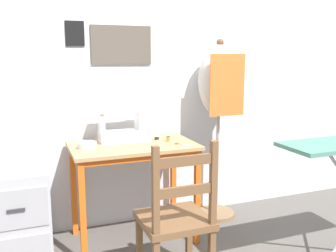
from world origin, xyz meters
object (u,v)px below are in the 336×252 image
Objects in this scene: wooden_chair at (176,220)px; filing_cabinet at (18,215)px; thread_spool_near_machine at (157,138)px; sewing_machine at (127,123)px; thread_spool_mid_table at (168,139)px; scissors at (181,144)px; fabric_bowl at (87,145)px; dress_form at (219,89)px.

filing_cabinet is at bearing 144.69° from wooden_chair.
thread_spool_near_machine is 0.81m from wooden_chair.
sewing_machine reaches higher than thread_spool_mid_table.
thread_spool_mid_table is at bearing 116.82° from scissors.
fabric_bowl is at bearing -171.02° from thread_spool_near_machine.
thread_spool_near_machine is (0.54, 0.08, -0.01)m from fabric_bowl.
dress_form is (0.58, 0.09, 0.35)m from thread_spool_near_machine.
fabric_bowl is 0.14× the size of wooden_chair.
thread_spool_mid_table is 1.15m from filing_cabinet.
wooden_chair is 1.07m from filing_cabinet.
fabric_bowl is 0.66m from scissors.
sewing_machine is 0.37m from fabric_bowl.
dress_form is (0.71, 0.82, 0.68)m from wooden_chair.
dress_form reaches higher than scissors.
fabric_bowl is at bearing 121.93° from wooden_chair.
fabric_bowl is at bearing 170.11° from scissors.
sewing_machine is 0.59× the size of filing_cabinet.
scissors is at bearing 64.81° from wooden_chair.
sewing_machine is 0.43× the size of wooden_chair.
sewing_machine is 0.25m from thread_spool_near_machine.
fabric_bowl reaches higher than scissors.
thread_spool_near_machine is (0.21, -0.05, -0.12)m from sewing_machine.
thread_spool_mid_table is at bearing -57.16° from thread_spool_near_machine.
filing_cabinet is at bearing -168.20° from sewing_machine.
sewing_machine reaches higher than fabric_bowl.
filing_cabinet is at bearing -178.87° from thread_spool_mid_table.
fabric_bowl is 0.63m from filing_cabinet.
wooden_chair is (0.08, -0.78, -0.45)m from sewing_machine.
fabric_bowl is 0.19× the size of filing_cabinet.
wooden_chair is at bearing -35.31° from filing_cabinet.
sewing_machine reaches higher than thread_spool_near_machine.
dress_form is at bearing 9.05° from fabric_bowl.
thread_spool_mid_table reaches higher than scissors.
sewing_machine is 9.37× the size of thread_spool_near_machine.
wooden_chair is at bearing -107.00° from thread_spool_mid_table.
scissors is at bearing -4.42° from filing_cabinet.
filing_cabinet is at bearing 175.58° from scissors.
filing_cabinet is (-1.12, 0.09, -0.40)m from scissors.
dress_form is at bearing 32.09° from scissors.
thread_spool_near_machine is at bearing 79.40° from wooden_chair.
dress_form is at bearing 7.35° from filing_cabinet.
scissors reaches higher than filing_cabinet.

